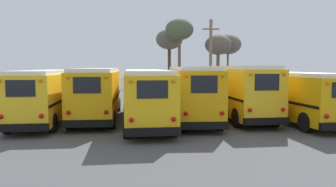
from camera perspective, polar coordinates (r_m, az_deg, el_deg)
ground_plane at (r=20.52m, az=0.06°, el=-4.63°), size 160.00×160.00×0.00m
school_bus_0 at (r=21.44m, az=-20.09°, el=0.05°), size 2.64×10.73×3.11m
school_bus_1 at (r=21.25m, az=-12.14°, el=0.33°), size 2.55×9.67×3.22m
school_bus_2 at (r=19.25m, az=-4.00°, el=-0.12°), size 2.76×10.86×3.13m
school_bus_3 at (r=20.83m, az=4.00°, el=0.46°), size 2.90×10.69×3.32m
school_bus_4 at (r=22.18m, az=11.22°, el=0.76°), size 2.68×10.81×3.37m
school_bus_5 at (r=21.65m, az=20.06°, el=-0.06°), size 3.04×10.54×2.98m
utility_pole at (r=35.02m, az=7.43°, el=6.16°), size 1.80×0.33×8.25m
bare_tree_0 at (r=41.98m, az=8.73°, el=8.24°), size 3.33×3.33×7.33m
bare_tree_1 at (r=43.78m, az=0.23°, el=9.27°), size 3.54×3.54×8.27m
bare_tree_2 at (r=44.56m, az=10.41°, el=8.36°), size 3.47×3.47×7.58m
bare_tree_3 at (r=40.93m, az=2.00°, el=10.91°), size 3.47×3.47×9.19m
fence_line at (r=27.71m, az=-1.54°, el=-0.14°), size 22.79×0.06×1.42m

